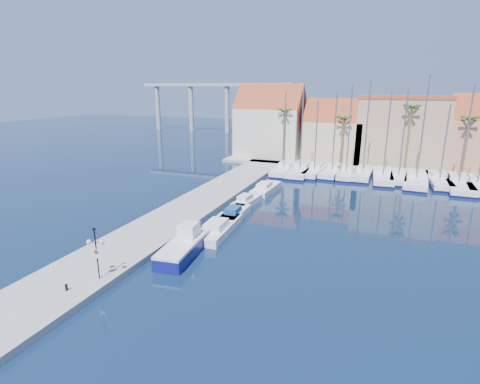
# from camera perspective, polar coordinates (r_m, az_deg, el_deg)

# --- Properties ---
(ground) EXTENTS (260.00, 260.00, 0.00)m
(ground) POSITION_cam_1_polar(r_m,az_deg,el_deg) (28.04, -4.10, -12.90)
(ground) COLOR #081C32
(ground) RESTS_ON ground
(quay_west) EXTENTS (6.00, 77.00, 0.50)m
(quay_west) POSITION_cam_1_polar(r_m,az_deg,el_deg) (42.83, -7.30, -2.30)
(quay_west) COLOR gray
(quay_west) RESTS_ON ground
(shore_north) EXTENTS (54.00, 16.00, 0.50)m
(shore_north) POSITION_cam_1_polar(r_m,az_deg,el_deg) (71.39, 20.38, 4.13)
(shore_north) COLOR gray
(shore_north) RESTS_ON ground
(lamp_post) EXTENTS (1.24, 0.60, 3.76)m
(lamp_post) POSITION_cam_1_polar(r_m,az_deg,el_deg) (27.59, -21.12, -7.64)
(lamp_post) COLOR black
(lamp_post) RESTS_ON quay_west
(bollard) EXTENTS (0.18, 0.18, 0.44)m
(bollard) POSITION_cam_1_polar(r_m,az_deg,el_deg) (27.80, -24.93, -13.05)
(bollard) COLOR black
(bollard) RESTS_ON quay_west
(fishing_boat) EXTENTS (2.92, 6.83, 2.32)m
(fishing_boat) POSITION_cam_1_polar(r_m,az_deg,el_deg) (31.52, -8.55, -8.11)
(fishing_boat) COLOR navy
(fishing_boat) RESTS_ON ground
(motorboat_west_0) EXTENTS (2.73, 7.47, 1.40)m
(motorboat_west_0) POSITION_cam_1_polar(r_m,az_deg,el_deg) (35.66, -3.28, -5.51)
(motorboat_west_0) COLOR white
(motorboat_west_0) RESTS_ON ground
(motorboat_west_1) EXTENTS (1.94, 5.62, 1.40)m
(motorboat_west_1) POSITION_cam_1_polar(r_m,az_deg,el_deg) (39.48, -0.82, -3.35)
(motorboat_west_1) COLOR white
(motorboat_west_1) RESTS_ON ground
(motorboat_west_2) EXTENTS (2.18, 5.47, 1.40)m
(motorboat_west_2) POSITION_cam_1_polar(r_m,az_deg,el_deg) (43.72, 1.00, -1.44)
(motorboat_west_2) COLOR white
(motorboat_west_2) RESTS_ON ground
(motorboat_west_3) EXTENTS (2.44, 6.70, 1.40)m
(motorboat_west_3) POSITION_cam_1_polar(r_m,az_deg,el_deg) (49.38, 3.94, 0.55)
(motorboat_west_3) COLOR white
(motorboat_west_3) RESTS_ON ground
(sailboat_0) EXTENTS (2.94, 10.08, 12.59)m
(sailboat_0) POSITION_cam_1_polar(r_m,az_deg,el_deg) (61.02, 6.78, 3.49)
(sailboat_0) COLOR white
(sailboat_0) RESTS_ON ground
(sailboat_1) EXTENTS (3.30, 11.23, 13.40)m
(sailboat_1) POSITION_cam_1_polar(r_m,az_deg,el_deg) (60.71, 9.25, 3.33)
(sailboat_1) COLOR white
(sailboat_1) RESTS_ON ground
(sailboat_2) EXTENTS (3.00, 9.20, 11.51)m
(sailboat_2) POSITION_cam_1_polar(r_m,az_deg,el_deg) (60.39, 11.37, 3.17)
(sailboat_2) COLOR white
(sailboat_2) RESTS_ON ground
(sailboat_3) EXTENTS (3.21, 9.51, 12.47)m
(sailboat_3) POSITION_cam_1_polar(r_m,az_deg,el_deg) (60.73, 13.93, 3.09)
(sailboat_3) COLOR white
(sailboat_3) RESTS_ON ground
(sailboat_4) EXTENTS (2.31, 8.43, 13.77)m
(sailboat_4) POSITION_cam_1_polar(r_m,az_deg,el_deg) (59.89, 15.87, 2.82)
(sailboat_4) COLOR white
(sailboat_4) RESTS_ON ground
(sailboat_5) EXTENTS (2.74, 9.26, 14.28)m
(sailboat_5) POSITION_cam_1_polar(r_m,az_deg,el_deg) (60.33, 18.22, 2.71)
(sailboat_5) COLOR white
(sailboat_5) RESTS_ON ground
(sailboat_6) EXTENTS (3.32, 10.69, 12.62)m
(sailboat_6) POSITION_cam_1_polar(r_m,az_deg,el_deg) (59.78, 20.91, 2.29)
(sailboat_6) COLOR white
(sailboat_6) RESTS_ON ground
(sailboat_7) EXTENTS (2.59, 8.63, 13.09)m
(sailboat_7) POSITION_cam_1_polar(r_m,az_deg,el_deg) (59.92, 23.00, 2.15)
(sailboat_7) COLOR white
(sailboat_7) RESTS_ON ground
(sailboat_8) EXTENTS (3.99, 11.82, 14.92)m
(sailboat_8) POSITION_cam_1_polar(r_m,az_deg,el_deg) (59.41, 25.27, 1.75)
(sailboat_8) COLOR white
(sailboat_8) RESTS_ON ground
(sailboat_9) EXTENTS (3.20, 10.35, 11.13)m
(sailboat_9) POSITION_cam_1_polar(r_m,az_deg,el_deg) (60.38, 28.01, 1.58)
(sailboat_9) COLOR white
(sailboat_9) RESTS_ON ground
(sailboat_10) EXTENTS (3.31, 12.08, 13.78)m
(sailboat_10) POSITION_cam_1_polar(r_m,az_deg,el_deg) (59.86, 30.26, 1.17)
(sailboat_10) COLOR white
(sailboat_10) RESTS_ON ground
(sailboat_11) EXTENTS (3.50, 10.94, 13.07)m
(sailboat_11) POSITION_cam_1_polar(r_m,az_deg,el_deg) (60.27, 32.32, 0.97)
(sailboat_11) COLOR white
(sailboat_11) RESTS_ON ground
(building_0) EXTENTS (12.30, 9.00, 13.50)m
(building_0) POSITION_cam_1_polar(r_m,az_deg,el_deg) (72.53, 4.66, 10.24)
(building_0) COLOR beige
(building_0) RESTS_ON shore_north
(building_1) EXTENTS (10.30, 8.00, 11.00)m
(building_1) POSITION_cam_1_polar(r_m,az_deg,el_deg) (70.18, 14.17, 8.63)
(building_1) COLOR tan
(building_1) RESTS_ON shore_north
(building_2) EXTENTS (14.20, 10.20, 11.50)m
(building_2) POSITION_cam_1_polar(r_m,az_deg,el_deg) (70.56, 23.30, 8.66)
(building_2) COLOR tan
(building_2) RESTS_ON shore_north
(palm_0) EXTENTS (2.60, 2.60, 10.15)m
(palm_0) POSITION_cam_1_polar(r_m,az_deg,el_deg) (66.44, 6.81, 11.89)
(palm_0) COLOR brown
(palm_0) RESTS_ON shore_north
(palm_1) EXTENTS (2.60, 2.60, 9.15)m
(palm_1) POSITION_cam_1_polar(r_m,az_deg,el_deg) (64.72, 15.52, 10.50)
(palm_1) COLOR brown
(palm_1) RESTS_ON shore_north
(palm_2) EXTENTS (2.60, 2.60, 11.15)m
(palm_2) POSITION_cam_1_polar(r_m,az_deg,el_deg) (64.33, 24.69, 11.32)
(palm_2) COLOR brown
(palm_2) RESTS_ON shore_north
(palm_3) EXTENTS (2.60, 2.60, 9.65)m
(palm_3) POSITION_cam_1_polar(r_m,az_deg,el_deg) (65.31, 31.62, 9.23)
(palm_3) COLOR brown
(palm_3) RESTS_ON shore_north
(viaduct) EXTENTS (48.00, 2.20, 14.45)m
(viaduct) POSITION_cam_1_polar(r_m,az_deg,el_deg) (115.50, -4.39, 14.13)
(viaduct) COLOR #9E9E99
(viaduct) RESTS_ON ground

